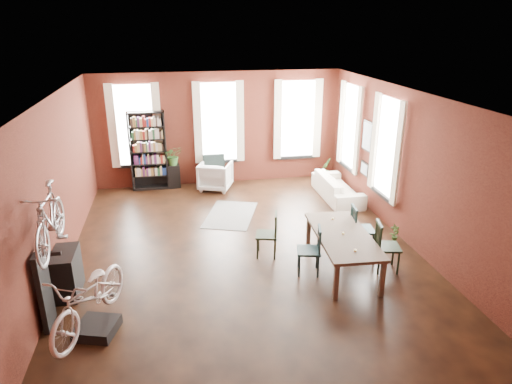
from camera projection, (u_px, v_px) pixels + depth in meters
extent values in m
plane|color=black|center=(245.00, 252.00, 9.42)|extent=(9.00, 9.00, 0.00)
cube|color=silver|center=(244.00, 96.00, 8.29)|extent=(7.00, 9.00, 0.04)
cube|color=#421610|center=(219.00, 129.00, 13.00)|extent=(7.00, 0.04, 3.20)
cube|color=#421610|center=(315.00, 319.00, 4.72)|extent=(7.00, 0.04, 3.20)
cube|color=#421610|center=(54.00, 191.00, 8.25)|extent=(0.04, 9.00, 3.20)
cube|color=#421610|center=(410.00, 169.00, 9.47)|extent=(0.04, 9.00, 3.20)
cube|color=white|center=(135.00, 125.00, 12.50)|extent=(1.00, 0.04, 2.20)
cube|color=beige|center=(135.00, 126.00, 12.43)|extent=(1.40, 0.06, 2.30)
cube|color=white|center=(219.00, 122.00, 12.90)|extent=(1.00, 0.04, 2.20)
cube|color=beige|center=(219.00, 123.00, 12.83)|extent=(1.40, 0.06, 2.30)
cube|color=white|center=(297.00, 119.00, 13.30)|extent=(1.00, 0.04, 2.20)
cube|color=beige|center=(298.00, 119.00, 13.23)|extent=(1.40, 0.06, 2.30)
cube|color=white|center=(388.00, 148.00, 10.31)|extent=(0.04, 1.00, 2.20)
cube|color=beige|center=(385.00, 148.00, 10.30)|extent=(0.06, 1.40, 2.30)
cube|color=white|center=(352.00, 127.00, 12.33)|extent=(0.04, 1.00, 2.20)
cube|color=beige|center=(349.00, 127.00, 12.32)|extent=(0.06, 1.40, 2.30)
cube|color=black|center=(368.00, 136.00, 11.32)|extent=(0.04, 0.55, 0.75)
cube|color=black|center=(365.00, 169.00, 11.62)|extent=(0.04, 0.45, 0.35)
cube|color=#4E3D2F|center=(342.00, 252.00, 8.69)|extent=(1.10, 2.20, 0.73)
cube|color=#173134|center=(309.00, 250.00, 8.52)|extent=(0.52, 0.52, 0.93)
cube|color=black|center=(267.00, 235.00, 9.16)|extent=(0.52, 0.52, 0.92)
cube|color=black|center=(387.00, 247.00, 8.62)|extent=(0.53, 0.53, 0.97)
cube|color=#183435|center=(362.00, 229.00, 9.31)|extent=(0.51, 0.51, 0.99)
cube|color=black|center=(148.00, 151.00, 12.64)|extent=(1.00, 0.32, 2.20)
imported|color=silver|center=(215.00, 174.00, 12.82)|extent=(1.07, 1.04, 0.87)
imported|color=beige|center=(338.00, 184.00, 12.18)|extent=(0.61, 2.08, 0.81)
cube|color=black|center=(231.00, 215.00, 11.23)|extent=(1.60, 2.00, 0.01)
cube|color=black|center=(97.00, 328.00, 6.97)|extent=(0.72, 0.72, 0.17)
cube|color=black|center=(44.00, 290.00, 6.95)|extent=(0.16, 0.60, 1.30)
cube|color=black|center=(67.00, 273.00, 7.89)|extent=(0.40, 0.80, 0.80)
cube|color=black|center=(174.00, 176.00, 13.02)|extent=(0.36, 0.36, 0.67)
imported|color=#2B5221|center=(324.00, 176.00, 13.59)|extent=(0.64, 0.81, 0.32)
imported|color=#2C5522|center=(394.00, 238.00, 9.88)|extent=(0.24, 0.40, 0.14)
imported|color=beige|center=(86.00, 270.00, 6.57)|extent=(1.01, 1.19, 1.92)
imported|color=#A5A8AD|center=(46.00, 198.00, 6.47)|extent=(0.47, 1.00, 1.66)
imported|color=#316227|center=(173.00, 158.00, 12.82)|extent=(0.61, 0.65, 0.42)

